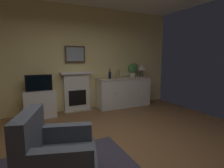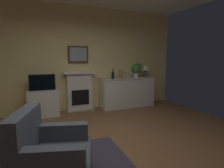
# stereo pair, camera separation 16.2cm
# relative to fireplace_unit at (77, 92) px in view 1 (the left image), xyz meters

# --- Properties ---
(ground_plane) EXTENTS (6.35, 5.34, 0.10)m
(ground_plane) POSITION_rel_fireplace_unit_xyz_m (-0.11, -2.51, -0.60)
(ground_plane) COLOR brown
(ground_plane) RESTS_ON ground
(wall_rear) EXTENTS (6.35, 0.06, 2.89)m
(wall_rear) POSITION_rel_fireplace_unit_xyz_m (-0.11, 0.13, 0.89)
(wall_rear) COLOR #EAD68C
(wall_rear) RESTS_ON ground_plane
(fireplace_unit) EXTENTS (0.87, 0.30, 1.10)m
(fireplace_unit) POSITION_rel_fireplace_unit_xyz_m (0.00, 0.00, 0.00)
(fireplace_unit) COLOR white
(fireplace_unit) RESTS_ON ground_plane
(framed_picture) EXTENTS (0.55, 0.04, 0.45)m
(framed_picture) POSITION_rel_fireplace_unit_xyz_m (0.00, 0.05, 1.03)
(framed_picture) COLOR #473323
(sideboard_cabinet) EXTENTS (1.67, 0.49, 0.88)m
(sideboard_cabinet) POSITION_rel_fireplace_unit_xyz_m (1.42, -0.18, -0.10)
(sideboard_cabinet) COLOR white
(sideboard_cabinet) RESTS_ON ground_plane
(table_lamp) EXTENTS (0.26, 0.26, 0.40)m
(table_lamp) POSITION_rel_fireplace_unit_xyz_m (2.04, -0.18, 0.62)
(table_lamp) COLOR #4C4742
(table_lamp) RESTS_ON sideboard_cabinet
(wine_bottle) EXTENTS (0.08, 0.08, 0.29)m
(wine_bottle) POSITION_rel_fireplace_unit_xyz_m (0.93, -0.21, 0.44)
(wine_bottle) COLOR black
(wine_bottle) RESTS_ON sideboard_cabinet
(wine_glass_left) EXTENTS (0.07, 0.07, 0.16)m
(wine_glass_left) POSITION_rel_fireplace_unit_xyz_m (1.34, -0.15, 0.46)
(wine_glass_left) COLOR silver
(wine_glass_left) RESTS_ON sideboard_cabinet
(wine_glass_center) EXTENTS (0.07, 0.07, 0.16)m
(wine_glass_center) POSITION_rel_fireplace_unit_xyz_m (1.45, -0.21, 0.46)
(wine_glass_center) COLOR silver
(wine_glass_center) RESTS_ON sideboard_cabinet
(wine_glass_right) EXTENTS (0.07, 0.07, 0.16)m
(wine_glass_right) POSITION_rel_fireplace_unit_xyz_m (1.56, -0.16, 0.46)
(wine_glass_right) COLOR silver
(wine_glass_right) RESTS_ON sideboard_cabinet
(vase_decorative) EXTENTS (0.11, 0.11, 0.28)m
(vase_decorative) POSITION_rel_fireplace_unit_xyz_m (1.17, -0.23, 0.48)
(vase_decorative) COLOR #9E7F5B
(vase_decorative) RESTS_ON sideboard_cabinet
(tv_cabinet) EXTENTS (0.75, 0.42, 0.68)m
(tv_cabinet) POSITION_rel_fireplace_unit_xyz_m (-0.97, -0.16, -0.21)
(tv_cabinet) COLOR white
(tv_cabinet) RESTS_ON ground_plane
(tv_set) EXTENTS (0.62, 0.07, 0.40)m
(tv_set) POSITION_rel_fireplace_unit_xyz_m (-0.97, -0.19, 0.33)
(tv_set) COLOR black
(tv_set) RESTS_ON tv_cabinet
(potted_plant_small) EXTENTS (0.30, 0.30, 0.43)m
(potted_plant_small) POSITION_rel_fireplace_unit_xyz_m (1.75, -0.13, 0.59)
(potted_plant_small) COLOR beige
(potted_plant_small) RESTS_ON sideboard_cabinet
(armchair) EXTENTS (0.99, 0.96, 0.92)m
(armchair) POSITION_rel_fireplace_unit_xyz_m (-0.99, -2.91, -0.17)
(armchair) COLOR #474C56
(armchair) RESTS_ON ground_plane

